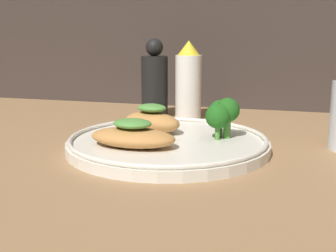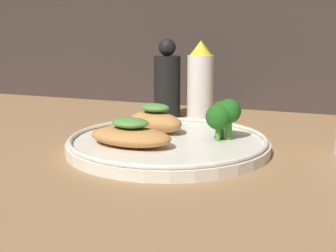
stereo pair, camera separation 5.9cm
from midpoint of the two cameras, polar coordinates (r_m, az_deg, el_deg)
name	(u,v)px [view 1 (the left image)]	position (r cm, az deg, el deg)	size (l,w,h in cm)	color
ground_plane	(168,153)	(59.85, -2.82, -3.68)	(180.00, 180.00, 1.00)	#936D47
plate	(168,143)	(59.46, -2.84, -2.30)	(28.47, 28.47, 2.00)	silver
grilled_meat_front	(133,136)	(55.87, -7.83, -1.34)	(11.98, 6.89, 3.75)	#BC7F42
grilled_meat_middle	(152,120)	(63.87, -4.84, 0.74)	(10.79, 8.16, 4.36)	#BC7F42
broccoli_bunch	(222,113)	(59.64, 4.53, 1.69)	(4.67, 5.25, 5.83)	#4C8E38
sauce_bottle	(188,82)	(79.97, 0.67, 5.93)	(4.95, 4.95, 14.93)	white
pepper_grinder	(155,83)	(82.04, -3.90, 5.81)	(5.14, 5.14, 15.31)	black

